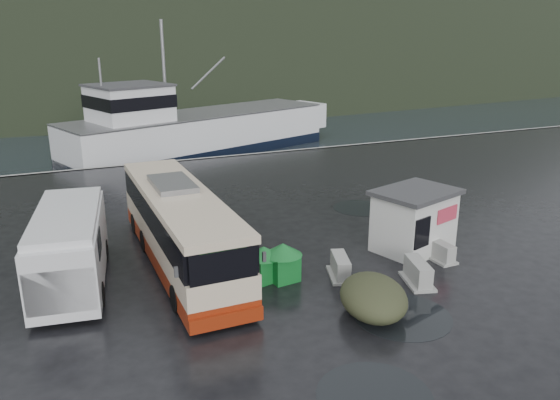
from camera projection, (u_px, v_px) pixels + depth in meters
name	position (u px, v px, depth m)	size (l,w,h in m)	color
ground	(245.00, 280.00, 20.14)	(160.00, 160.00, 0.00)	black
harbor_water	(75.00, 73.00, 116.86)	(300.00, 180.00, 0.02)	black
quay_edge	(149.00, 163.00, 37.72)	(160.00, 0.60, 1.50)	#999993
headland	(80.00, 50.00, 243.67)	(780.00, 540.00, 570.00)	black
coach_bus	(182.00, 264.00, 21.56)	(2.85, 11.27, 3.18)	beige
white_van	(74.00, 284.00, 19.84)	(2.30, 6.69, 2.80)	silver
waste_bin_left	(264.00, 280.00, 20.15)	(0.96, 0.96, 1.33)	#136C28
waste_bin_right	(283.00, 279.00, 20.18)	(1.03, 1.03, 1.44)	#136C28
dome_tent	(372.00, 313.00, 17.77)	(2.14, 3.00, 1.18)	#353922
ticket_kiosk	(412.00, 249.00, 22.96)	(3.33, 2.52, 2.60)	silver
jersey_barrier_a	(340.00, 276.00, 20.43)	(0.81, 1.62, 0.81)	#999993
jersey_barrier_b	(417.00, 283.00, 19.90)	(0.85, 1.71, 0.85)	#999993
jersey_barrier_c	(439.00, 259.00, 21.94)	(0.75, 1.50, 0.75)	#999993
fishing_trawler	(201.00, 137.00, 47.07)	(27.80, 6.08, 11.12)	silver
puddles	(378.00, 289.00, 19.41)	(10.44, 16.23, 0.01)	black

